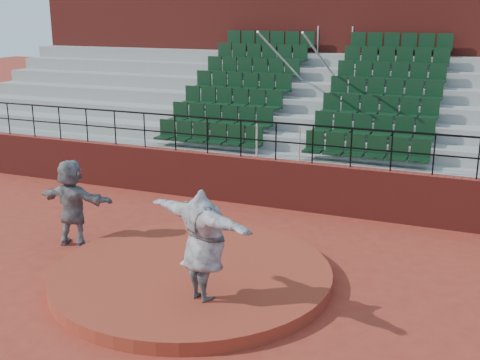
% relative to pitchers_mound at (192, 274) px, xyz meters
% --- Properties ---
extents(ground, '(90.00, 90.00, 0.00)m').
position_rel_pitchers_mound_xyz_m(ground, '(0.00, 0.00, -0.12)').
color(ground, maroon).
rests_on(ground, ground).
extents(pitchers_mound, '(5.50, 5.50, 0.25)m').
position_rel_pitchers_mound_xyz_m(pitchers_mound, '(0.00, 0.00, 0.00)').
color(pitchers_mound, maroon).
rests_on(pitchers_mound, ground).
extents(pitching_rubber, '(0.60, 0.15, 0.03)m').
position_rel_pitchers_mound_xyz_m(pitching_rubber, '(0.00, 0.15, 0.14)').
color(pitching_rubber, white).
rests_on(pitching_rubber, pitchers_mound).
extents(boundary_wall, '(24.00, 0.30, 1.30)m').
position_rel_pitchers_mound_xyz_m(boundary_wall, '(0.00, 5.00, 0.53)').
color(boundary_wall, maroon).
rests_on(boundary_wall, ground).
extents(wall_railing, '(24.04, 0.05, 1.03)m').
position_rel_pitchers_mound_xyz_m(wall_railing, '(0.00, 5.00, 1.90)').
color(wall_railing, black).
rests_on(wall_railing, boundary_wall).
extents(seating_deck, '(24.00, 5.97, 4.63)m').
position_rel_pitchers_mound_xyz_m(seating_deck, '(0.00, 8.65, 1.32)').
color(seating_deck, gray).
rests_on(seating_deck, ground).
extents(press_box_facade, '(24.00, 3.00, 7.10)m').
position_rel_pitchers_mound_xyz_m(press_box_facade, '(0.00, 12.60, 3.43)').
color(press_box_facade, maroon).
rests_on(press_box_facade, ground).
extents(pitcher, '(2.54, 1.57, 2.01)m').
position_rel_pitchers_mound_xyz_m(pitcher, '(0.77, -1.04, 1.13)').
color(pitcher, black).
rests_on(pitcher, pitchers_mound).
extents(fielder, '(1.86, 0.63, 1.99)m').
position_rel_pitchers_mound_xyz_m(fielder, '(-3.30, 0.67, 0.87)').
color(fielder, black).
rests_on(fielder, ground).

